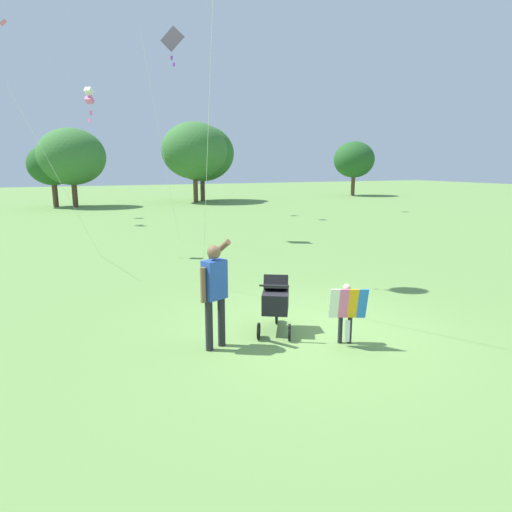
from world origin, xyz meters
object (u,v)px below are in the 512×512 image
Objects in this scene: child_with_butterfly_kite at (346,308)px; kite_green_novelty at (172,45)px; stroller at (276,298)px; kite_orange_delta at (88,98)px; person_adult_flyer at (214,287)px.

kite_green_novelty is (0.03, 11.05, 6.45)m from child_with_butterfly_kite.
kite_green_novelty reaches higher than child_with_butterfly_kite.
child_with_butterfly_kite is at bearing -51.62° from stroller.
person_adult_flyer is at bearing -82.79° from kite_orange_delta.
kite_orange_delta is at bearing 97.21° from person_adult_flyer.
stroller is at bearing -74.33° from kite_orange_delta.
stroller is 0.21× the size of kite_orange_delta.
person_adult_flyer is 1.61× the size of stroller.
kite_orange_delta is 4.29m from kite_green_novelty.
kite_orange_delta is (-2.27, 8.08, 4.23)m from stroller.
kite_orange_delta reaches higher than person_adult_flyer.
child_with_butterfly_kite is 0.58× the size of person_adult_flyer.
kite_green_novelty is at bearing 78.91° from person_adult_flyer.
person_adult_flyer is 1.30m from stroller.
person_adult_flyer is 9.24m from kite_orange_delta.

